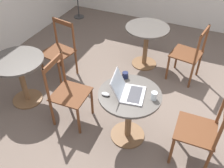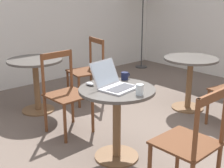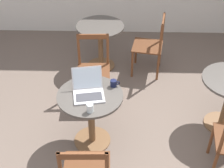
# 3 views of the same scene
# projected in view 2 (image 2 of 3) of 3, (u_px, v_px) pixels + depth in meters

# --- Properties ---
(ground_plane) EXTENTS (16.00, 16.00, 0.00)m
(ground_plane) POSITION_uv_depth(u_px,v_px,m) (162.00, 159.00, 3.15)
(ground_plane) COLOR #66564C
(wall_back) EXTENTS (9.40, 0.06, 2.70)m
(wall_back) POSITION_uv_depth(u_px,v_px,m) (12.00, 7.00, 5.07)
(wall_back) COLOR silver
(wall_back) RESTS_ON ground_plane
(cafe_table_near) EXTENTS (0.74, 0.74, 0.74)m
(cafe_table_near) POSITION_uv_depth(u_px,v_px,m) (117.00, 107.00, 3.03)
(cafe_table_near) COLOR brown
(cafe_table_near) RESTS_ON ground_plane
(cafe_table_mid) EXTENTS (0.74, 0.74, 0.74)m
(cafe_table_mid) POSITION_uv_depth(u_px,v_px,m) (190.00, 72.00, 4.32)
(cafe_table_mid) COLOR brown
(cafe_table_mid) RESTS_ON ground_plane
(cafe_table_far) EXTENTS (0.74, 0.74, 0.74)m
(cafe_table_far) POSITION_uv_depth(u_px,v_px,m) (36.00, 73.00, 4.23)
(cafe_table_far) COLOR brown
(cafe_table_far) RESTS_ON ground_plane
(chair_near_back) EXTENTS (0.46, 0.46, 0.95)m
(chair_near_back) POSITION_uv_depth(u_px,v_px,m) (66.00, 94.00, 3.64)
(chair_near_back) COLOR brown
(chair_near_back) RESTS_ON ground_plane
(chair_near_front) EXTENTS (0.46, 0.46, 0.95)m
(chair_near_front) POSITION_uv_depth(u_px,v_px,m) (191.00, 144.00, 2.46)
(chair_near_front) COLOR brown
(chair_near_front) RESTS_ON ground_plane
(chair_far_right) EXTENTS (0.52, 0.52, 0.95)m
(chair_far_right) POSITION_uv_depth(u_px,v_px,m) (88.00, 71.00, 4.65)
(chair_far_right) COLOR brown
(chair_far_right) RESTS_ON ground_plane
(laptop) EXTENTS (0.39, 0.41, 0.25)m
(laptop) POSITION_uv_depth(u_px,v_px,m) (114.00, 83.00, 2.96)
(laptop) COLOR #B7B7BC
(laptop) RESTS_ON cafe_table_near
(mouse) EXTENTS (0.06, 0.10, 0.03)m
(mouse) POSITION_uv_depth(u_px,v_px,m) (90.00, 84.00, 3.06)
(mouse) COLOR #B7B7BC
(mouse) RESTS_ON cafe_table_near
(mug) EXTENTS (0.11, 0.07, 0.08)m
(mug) POSITION_uv_depth(u_px,v_px,m) (125.00, 76.00, 3.24)
(mug) COLOR #141938
(mug) RESTS_ON cafe_table_near
(drinking_glass) EXTENTS (0.07, 0.07, 0.10)m
(drinking_glass) POSITION_uv_depth(u_px,v_px,m) (140.00, 90.00, 2.78)
(drinking_glass) COLOR silver
(drinking_glass) RESTS_ON cafe_table_near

